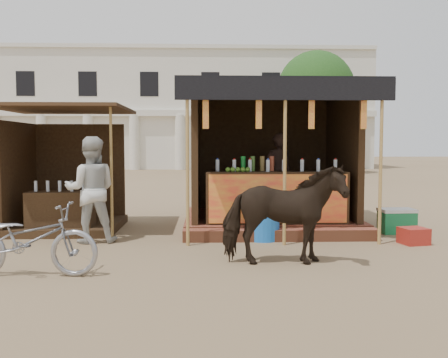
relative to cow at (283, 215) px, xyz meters
The scene contains 11 objects.
ground 1.05m from the cow, 166.43° to the right, with size 120.00×120.00×0.00m, color #846B4C.
main_stall 3.20m from the cow, 85.57° to the left, with size 3.60×3.61×2.78m.
secondary_stall 4.98m from the cow, 142.18° to the left, with size 2.40×2.40×2.38m.
cow is the anchor object (origin of this frame).
motorbike 3.35m from the cow, behind, with size 0.62×1.77×0.93m, color #93959B.
bystander 3.48m from the cow, 150.37° to the left, with size 0.88×0.68×1.80m, color beige.
blue_barrel 1.85m from the cow, 92.07° to the left, with size 0.57×0.57×0.71m, color blue.
red_crate 2.83m from the cow, 29.39° to the left, with size 0.41×0.39×0.28m, color maroon.
cooler 3.54m from the cow, 43.54° to the left, with size 0.66×0.47×0.46m.
background_building 30.07m from the cow, 95.31° to the left, with size 26.00×7.45×8.18m.
tree 22.87m from the cow, 77.06° to the left, with size 4.50×4.40×7.00m.
Camera 1 is at (-0.30, -6.61, 1.67)m, focal length 40.00 mm.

